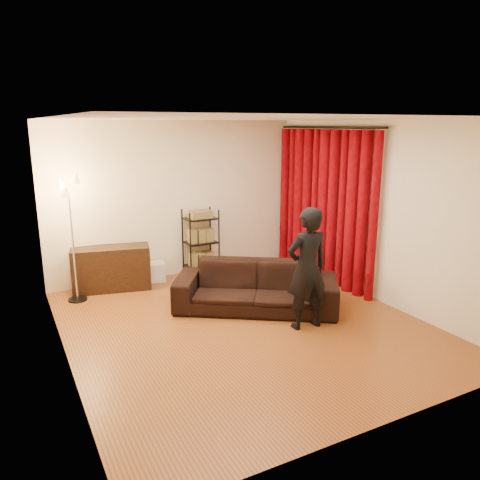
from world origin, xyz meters
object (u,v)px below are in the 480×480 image
sofa (256,287)px  wire_shelf (201,242)px  person (307,269)px  storage_boxes (154,272)px  floor_lamp (73,241)px  media_cabinet (111,268)px

sofa → wire_shelf: wire_shelf is taller
sofa → person: bearing=-38.6°
person → storage_boxes: 3.08m
person → floor_lamp: floor_lamp is taller
person → media_cabinet: size_ratio=1.33×
sofa → media_cabinet: 2.46m
media_cabinet → storage_boxes: (0.73, 0.08, -0.19)m
media_cabinet → floor_lamp: floor_lamp is taller
wire_shelf → floor_lamp: 2.24m
media_cabinet → wire_shelf: 1.62m
sofa → storage_boxes: bearing=150.1°
media_cabinet → wire_shelf: wire_shelf is taller
storage_boxes → floor_lamp: floor_lamp is taller
storage_boxes → wire_shelf: 0.97m
sofa → person: (0.28, -0.86, 0.47)m
person → floor_lamp: 3.50m
storage_boxes → floor_lamp: size_ratio=0.21×
person → sofa: bearing=-69.6°
media_cabinet → person: bearing=-41.5°
sofa → media_cabinet: bearing=166.3°
floor_lamp → person: bearing=-43.5°
person → storage_boxes: (-1.22, 2.75, -0.65)m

